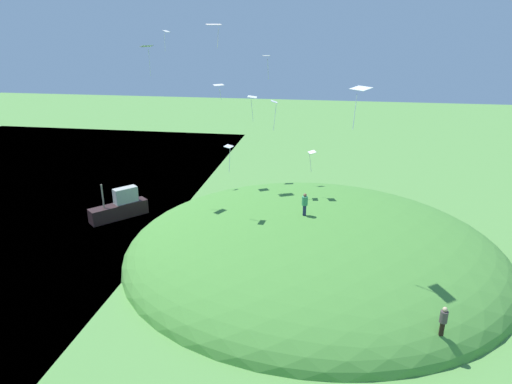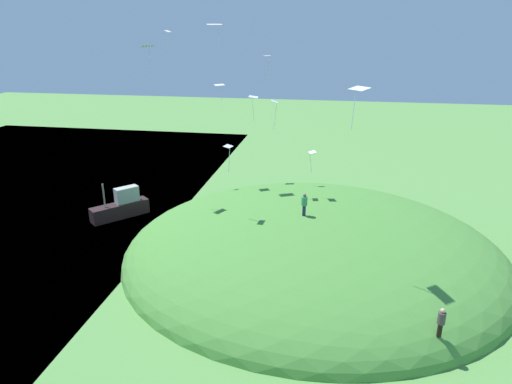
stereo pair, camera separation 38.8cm
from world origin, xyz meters
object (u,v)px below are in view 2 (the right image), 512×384
(kite_5, at_px, (253,98))
(kite_8, at_px, (359,91))
(person_watching_kites, at_px, (304,202))
(kite_9, at_px, (215,25))
(person_walking_path, at_px, (441,319))
(kite_0, at_px, (275,105))
(kite_4, at_px, (228,149))
(kite_6, at_px, (312,154))
(kite_3, at_px, (268,59))
(boat_on_lake, at_px, (121,207))
(kite_2, at_px, (219,85))
(kite_7, at_px, (167,34))
(kite_1, at_px, (147,48))

(kite_5, distance_m, kite_8, 18.03)
(kite_5, bearing_deg, person_watching_kites, -62.39)
(kite_5, bearing_deg, kite_9, -119.59)
(person_watching_kites, distance_m, kite_9, 15.78)
(person_walking_path, xyz_separation_m, kite_0, (-10.62, 13.98, 8.45))
(kite_4, height_order, kite_6, kite_4)
(kite_3, bearing_deg, person_walking_path, -58.19)
(kite_9, bearing_deg, boat_on_lake, -174.76)
(kite_2, height_order, kite_4, kite_2)
(kite_4, xyz_separation_m, kite_9, (-2.60, 7.11, 8.10))
(kite_8, bearing_deg, person_watching_kites, 121.72)
(kite_2, bearing_deg, kite_7, 159.29)
(kite_3, distance_m, kite_6, 9.88)
(kite_9, bearing_deg, kite_7, 149.43)
(kite_4, bearing_deg, kite_5, 91.33)
(kite_0, bearing_deg, kite_4, -116.22)
(kite_1, distance_m, kite_8, 17.08)
(kite_3, bearing_deg, kite_0, -75.69)
(kite_5, height_order, kite_8, kite_8)
(kite_1, height_order, kite_5, kite_1)
(person_walking_path, distance_m, kite_9, 26.56)
(boat_on_lake, height_order, kite_5, kite_5)
(kite_2, bearing_deg, kite_6, -22.66)
(kite_6, xyz_separation_m, kite_9, (-8.18, 2.33, 9.46))
(person_watching_kites, distance_m, kite_0, 8.19)
(kite_0, xyz_separation_m, kite_9, (-5.12, 2.00, 5.77))
(kite_5, bearing_deg, kite_7, -171.48)
(kite_2, xyz_separation_m, kite_5, (2.37, 3.03, -1.44))
(kite_1, relative_size, kite_5, 0.97)
(kite_6, xyz_separation_m, kite_7, (-13.27, 5.34, 8.81))
(kite_6, bearing_deg, kite_1, -173.45)
(kite_4, relative_size, kite_6, 1.14)
(kite_0, bearing_deg, kite_1, -169.32)
(kite_3, height_order, kite_5, kite_3)
(kite_5, relative_size, kite_6, 1.33)
(kite_2, height_order, kite_9, kite_9)
(kite_3, relative_size, kite_9, 1.07)
(person_walking_path, height_order, kite_3, kite_3)
(person_watching_kites, height_order, person_walking_path, person_watching_kites)
(person_walking_path, relative_size, kite_8, 0.76)
(boat_on_lake, xyz_separation_m, person_watching_kites, (17.15, -5.81, 3.85))
(kite_2, distance_m, kite_8, 16.74)
(person_walking_path, xyz_separation_m, kite_2, (-15.77, 17.07, 9.45))
(kite_1, relative_size, kite_9, 1.22)
(kite_7, bearing_deg, kite_1, -82.30)
(kite_1, relative_size, kite_2, 1.64)
(person_walking_path, distance_m, kite_7, 31.29)
(boat_on_lake, distance_m, kite_4, 15.36)
(kite_7, bearing_deg, kite_3, 2.10)
(person_watching_kites, height_order, kite_5, kite_5)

